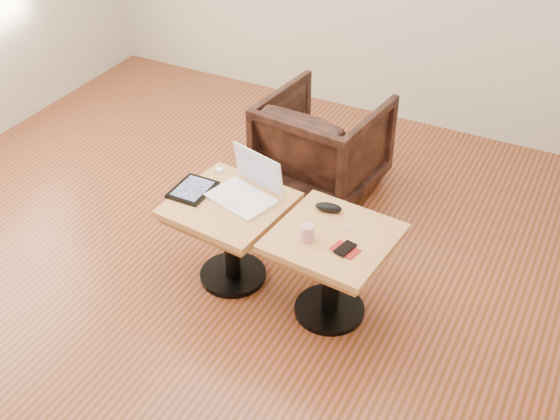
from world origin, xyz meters
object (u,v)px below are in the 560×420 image
at_px(striped_cup, 307,233).
at_px(armchair, 323,144).
at_px(side_table_right, 333,255).
at_px(side_table_left, 230,222).
at_px(laptop, 247,189).

xyz_separation_m(striped_cup, armchair, (-0.45, 1.19, -0.24)).
xyz_separation_m(side_table_right, striped_cup, (-0.10, -0.10, 0.18)).
bearing_deg(side_table_left, side_table_right, 5.22).
bearing_deg(side_table_right, side_table_left, -175.14).
xyz_separation_m(side_table_left, laptop, (0.06, 0.09, 0.18)).
relative_size(side_table_right, striped_cup, 7.30).
distance_m(striped_cup, armchair, 1.30).
distance_m(side_table_right, striped_cup, 0.23).
distance_m(side_table_right, armchair, 1.23).
bearing_deg(laptop, striped_cup, -6.76).
relative_size(laptop, striped_cup, 4.66).
bearing_deg(side_table_right, striped_cup, -131.60).
distance_m(side_table_left, laptop, 0.21).
distance_m(side_table_left, striped_cup, 0.55).
relative_size(laptop, armchair, 0.55).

